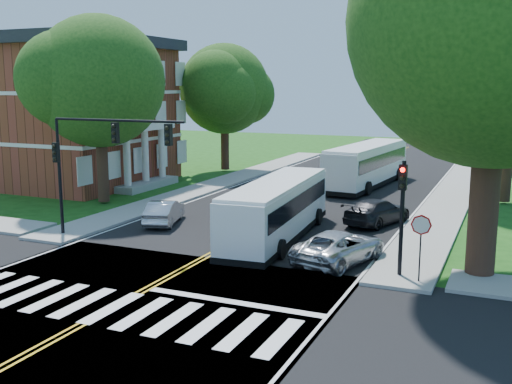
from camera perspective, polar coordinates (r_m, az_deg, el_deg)
The scene contains 22 objects.
ground at distance 21.24m, azimuth -12.72°, elevation -10.29°, with size 140.00×140.00×0.00m, color #184711.
road at distance 36.72m, azimuth 4.07°, elevation -1.38°, with size 14.00×96.00×0.01m, color black.
cross_road at distance 21.24m, azimuth -12.72°, elevation -10.27°, with size 60.00×12.00×0.01m, color black.
center_line at distance 40.45m, azimuth 5.97°, elevation -0.32°, with size 0.36×70.00×0.01m, color gold.
edge_line_w at distance 42.95m, azimuth -2.70°, elevation 0.33°, with size 0.12×70.00×0.01m, color silver.
edge_line_e at distance 38.98m, azimuth 15.53°, elevation -1.04°, with size 0.12×70.00×0.01m, color silver.
crosswalk at distance 20.86m, azimuth -13.55°, elevation -10.66°, with size 12.60×3.00×0.01m, color silver.
stop_bar at distance 20.80m, azimuth -2.11°, elevation -10.43°, with size 6.60×0.40×0.01m, color silver.
sidewalk_nw at distance 46.25m, azimuth -2.73°, elevation 1.11°, with size 2.60×40.00×0.15m, color gray.
sidewalk_ne at distance 41.73m, azimuth 18.17°, elevation -0.37°, with size 2.60×40.00×0.15m, color gray.
tree_ne_big at distance 24.06m, azimuth 21.92°, elevation 14.92°, with size 10.80×10.80×14.91m.
tree_west_near at distance 38.04m, azimuth -14.75°, elevation 10.12°, with size 8.00×8.00×11.40m.
tree_west_far at distance 51.36m, azimuth -3.03°, elevation 9.76°, with size 7.60×7.60×10.67m.
brick_building at distance 49.46m, azimuth -19.92°, elevation 7.34°, with size 20.00×13.00×10.80m.
signal_nw at distance 28.75m, azimuth -14.94°, elevation 3.92°, with size 7.15×0.46×5.66m.
signal_ne at distance 23.10m, azimuth 13.75°, elevation -1.02°, with size 0.30×0.46×4.40m.
stop_sign at distance 22.74m, azimuth 15.43°, elevation -3.69°, with size 0.76×0.08×2.53m.
bus_lead at distance 28.71m, azimuth 2.04°, elevation -1.59°, with size 3.22×10.98×2.80m.
bus_follow at distance 44.53m, azimuth 10.54°, elevation 2.62°, with size 3.68×12.01×3.06m.
hatchback at distance 32.31m, azimuth -8.73°, elevation -1.89°, with size 1.37×3.92×1.29m, color #B4B5BB.
suv at distance 25.30m, azimuth 7.96°, elevation -5.17°, with size 2.24×4.85×1.35m, color #B7B9BE.
dark_sedan at distance 32.54m, azimuth 11.46°, elevation -1.83°, with size 1.89×4.66×1.35m, color black.
Camera 1 is at (11.98, -15.93, 7.32)m, focal length 42.00 mm.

